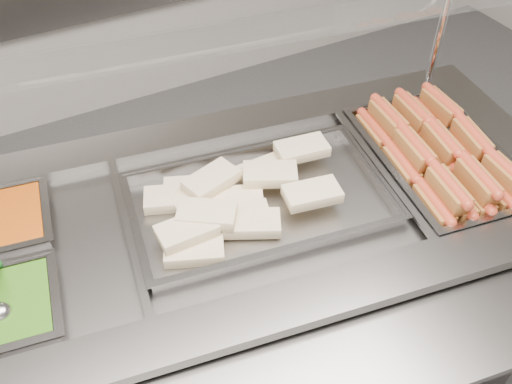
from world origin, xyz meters
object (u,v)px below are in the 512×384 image
pan_wraps (259,204)px  sneeze_guard (209,42)px  pan_hotdogs (436,164)px  serving_spoon (0,306)px  steam_counter (241,300)px

pan_wraps → sneeze_guard: bearing=96.5°
sneeze_guard → pan_hotdogs: (0.61, -0.33, -0.42)m
pan_hotdogs → serving_spoon: size_ratio=3.38×
pan_wraps → serving_spoon: bearing=-176.3°
pan_hotdogs → pan_wraps: (-0.58, 0.09, 0.02)m
pan_wraps → serving_spoon: (-0.72, -0.05, 0.04)m
serving_spoon → pan_hotdogs: bearing=-2.0°
steam_counter → sneeze_guard: bearing=81.2°
pan_wraps → steam_counter: bearing=171.2°
sneeze_guard → serving_spoon: sneeze_guard is taller
steam_counter → pan_hotdogs: bearing=-8.8°
pan_hotdogs → serving_spoon: 1.31m
pan_hotdogs → serving_spoon: bearing=178.0°
sneeze_guard → serving_spoon: bearing=-157.9°
steam_counter → pan_hotdogs: size_ratio=3.33×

